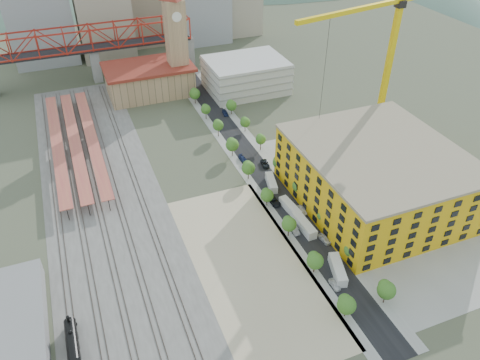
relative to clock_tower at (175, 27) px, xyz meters
name	(u,v)px	position (x,y,z in m)	size (l,w,h in m)	color
ground	(224,194)	(-8.00, -79.99, -28.70)	(400.00, 400.00, 0.00)	#474C38
ballast_strip	(101,189)	(-44.00, -62.49, -28.67)	(36.00, 165.00, 0.06)	#605E59
dirt_lot	(250,265)	(-12.00, -111.49, -28.67)	(28.00, 67.00, 0.06)	tan
street_asphalt	(252,160)	(8.00, -64.99, -28.67)	(12.00, 170.00, 0.06)	black
sidewalk_west	(237,163)	(2.50, -64.99, -28.68)	(3.00, 170.00, 0.04)	gray
sidewalk_east	(266,157)	(13.50, -64.99, -28.68)	(3.00, 170.00, 0.04)	gray
construction_pad	(379,198)	(37.00, -99.99, -28.67)	(50.00, 90.00, 0.06)	gray
rail_tracks	(96,190)	(-45.80, -62.49, -28.55)	(26.56, 160.00, 0.18)	#382B23
platform_canopies	(74,140)	(-49.00, -34.99, -24.70)	(16.00, 80.00, 4.12)	#BB6848
station_hall	(149,79)	(-13.00, 2.01, -22.03)	(38.00, 24.00, 13.10)	tan
clock_tower	(175,27)	(0.00, 0.00, 0.00)	(12.00, 12.00, 52.00)	tan
parking_garage	(246,75)	(28.00, -9.99, -21.70)	(34.00, 26.00, 14.00)	silver
truss_bridge	(91,41)	(-33.00, 25.01, -9.83)	(94.00, 9.60, 25.60)	gray
construction_building	(376,176)	(34.00, -99.99, -19.29)	(44.60, 50.60, 18.80)	gold
street_trees	(263,175)	(8.00, -74.99, -28.70)	(15.40, 124.40, 8.00)	#2D611D
skyline	(144,3)	(-0.53, 62.32, -5.89)	(133.00, 46.00, 60.00)	#9EA0A3
distant_hills	(173,85)	(37.28, 180.01, -108.23)	(647.00, 264.00, 227.00)	#4C6B59
locomotive	(74,358)	(-58.00, -124.65, -26.54)	(2.99, 23.10, 5.78)	black
tower_crane	(384,48)	(51.35, -71.31, 8.53)	(55.74, 13.38, 60.33)	yellow
site_trailer_a	(338,270)	(8.00, -122.57, -27.31)	(2.67, 10.13, 2.77)	silver
site_trailer_b	(304,225)	(8.00, -104.03, -27.28)	(2.72, 10.34, 2.83)	silver
site_trailer_c	(290,207)	(8.00, -95.01, -27.42)	(2.46, 9.34, 2.55)	silver
site_trailer_d	(271,183)	(8.00, -81.35, -27.43)	(2.44, 9.29, 2.54)	silver
car_0	(335,285)	(5.00, -126.25, -27.99)	(1.68, 4.16, 1.42)	silver
car_1	(294,229)	(5.00, -103.94, -27.90)	(1.69, 4.85, 1.60)	gray
car_2	(274,201)	(5.00, -89.97, -27.94)	(2.52, 5.47, 1.52)	black
car_3	(243,159)	(5.00, -64.07, -28.01)	(1.93, 4.75, 1.38)	navy
car_4	(324,239)	(11.00, -110.66, -27.92)	(1.84, 4.59, 1.56)	silver
car_5	(302,210)	(11.00, -97.04, -27.95)	(1.59, 4.55, 1.50)	#A0A1A5
car_6	(265,164)	(11.00, -69.76, -27.98)	(2.38, 5.17, 1.44)	black
car_7	(225,113)	(11.00, -29.28, -28.00)	(1.95, 4.79, 1.39)	navy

